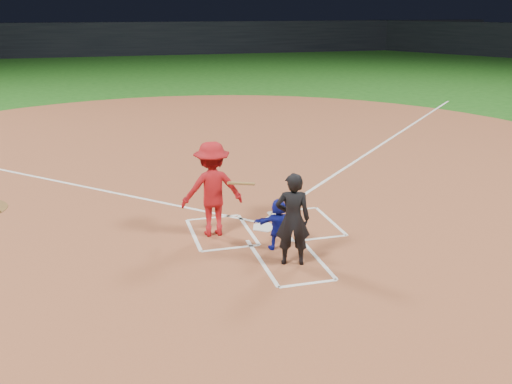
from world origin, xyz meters
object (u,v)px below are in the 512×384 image
object	(u,v)px
catcher	(278,224)
umpire	(293,219)
batter_at_plate	(212,189)
home_plate	(264,227)

from	to	relation	value
catcher	umpire	xyz separation A→B (m)	(0.04, -0.74, 0.37)
umpire	batter_at_plate	distance (m)	2.19
umpire	home_plate	bearing A→B (deg)	-74.62
catcher	batter_at_plate	world-z (taller)	batter_at_plate
umpire	catcher	bearing A→B (deg)	-71.39
batter_at_plate	home_plate	bearing A→B (deg)	2.58
home_plate	umpire	distance (m)	2.11
home_plate	umpire	size ratio (longest dim) A/B	0.33
catcher	umpire	bearing A→B (deg)	101.57
home_plate	catcher	distance (m)	1.28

